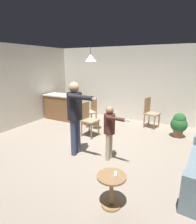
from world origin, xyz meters
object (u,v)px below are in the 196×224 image
Objects in this scene: dining_chair_centre_back at (88,118)px; person_adult at (75,111)px; dining_chair_near_wall at (150,111)px; potted_plant_corner at (179,124)px; dining_chair_by_counter at (91,110)px; spare_remote_on_table at (115,175)px; side_table_by_couch at (111,187)px; kitchen_counter at (62,107)px; person_child at (110,127)px.

person_adult is at bearing 24.70° from dining_chair_centre_back.
dining_chair_near_wall is 1.38× the size of potted_plant_corner.
dining_chair_by_counter is 2.82m from potted_plant_corner.
spare_remote_on_table is (2.24, -3.14, -0.01)m from dining_chair_by_counter.
spare_remote_on_table reaches higher than side_table_by_couch.
dining_chair_by_counter is (-0.75, 1.99, -0.52)m from person_adult.
person_adult is 13.23× the size of spare_remote_on_table.
kitchen_counter is 4.86m from side_table_by_couch.
dining_chair_centre_back reaches higher than side_table_by_couch.
person_adult is at bearing -77.90° from person_child.
potted_plant_corner is (2.80, 0.29, -0.15)m from dining_chair_by_counter.
side_table_by_couch is at bearing 17.71° from dining_chair_near_wall.
kitchen_counter is 1.02× the size of person_child.
potted_plant_corner reaches higher than spare_remote_on_table.
person_child is at bearing 56.84° from dining_chair_centre_back.
dining_chair_near_wall is at bearing 11.00° from kitchen_counter.
person_adult reaches higher than dining_chair_centre_back.
person_child is (0.81, 0.12, -0.30)m from person_adult.
dining_chair_near_wall is (-0.35, 3.92, 0.22)m from side_table_by_couch.
potted_plant_corner is at bearing 2.13° from kitchen_counter.
side_table_by_couch is 0.52× the size of dining_chair_by_counter.
spare_remote_on_table is (3.62, -3.27, 0.06)m from kitchen_counter.
potted_plant_corner is (2.05, 2.28, -0.67)m from person_adult.
dining_chair_near_wall is 1.00× the size of dining_chair_centre_back.
kitchen_counter is 2.42× the size of side_table_by_couch.
potted_plant_corner is (1.23, 2.16, -0.37)m from person_child.
side_table_by_couch is 3.94m from dining_chair_near_wall.
dining_chair_near_wall is at bearing 158.76° from person_adult.
side_table_by_couch is 3.50m from potted_plant_corner.
person_child is at bearing 115.86° from side_table_by_couch.
dining_chair_by_counter and dining_chair_centre_back have the same top height.
dining_chair_centre_back is at bearing 129.01° from spare_remote_on_table.
potted_plant_corner is 3.47m from spare_remote_on_table.
person_child reaches higher than dining_chair_centre_back.
person_adult is 1.72× the size of dining_chair_centre_back.
dining_chair_by_counter reaches higher than spare_remote_on_table.
dining_chair_by_counter is (-1.57, 1.87, -0.22)m from person_child.
person_adult is at bearing 143.64° from dining_chair_by_counter.
person_child is 2.65m from dining_chair_near_wall.
person_adult is 1.72× the size of dining_chair_near_wall.
potted_plant_corner is (0.61, 3.45, 0.07)m from side_table_by_couch.
spare_remote_on_table is at bearing -99.26° from potted_plant_corner.
side_table_by_couch is at bearing 51.43° from person_adult.
kitchen_counter is at bearing -120.74° from person_child.
side_table_by_couch is 2.00m from person_adult.
person_adult reaches higher than dining_chair_by_counter.
person_adult is 1.72× the size of dining_chair_by_counter.
kitchen_counter is at bearing -177.87° from potted_plant_corner.
kitchen_counter is 4.18m from potted_plant_corner.
side_table_by_couch is at bearing 157.73° from dining_chair_by_counter.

